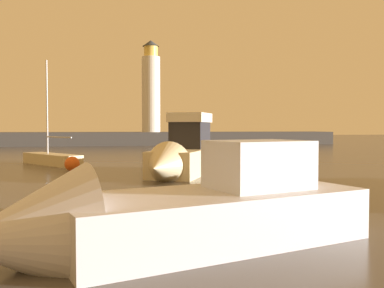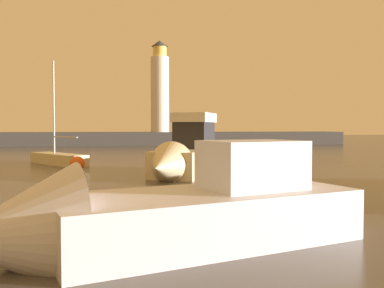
{
  "view_description": "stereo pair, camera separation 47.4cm",
  "coord_description": "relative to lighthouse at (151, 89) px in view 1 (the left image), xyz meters",
  "views": [
    {
      "loc": [
        -4.74,
        -1.79,
        2.8
      ],
      "look_at": [
        -1.46,
        15.17,
        2.12
      ],
      "focal_mm": 39.97,
      "sensor_mm": 36.0,
      "label": 1
    },
    {
      "loc": [
        -4.27,
        -1.87,
        2.8
      ],
      "look_at": [
        -1.46,
        15.17,
        2.12
      ],
      "focal_mm": 39.97,
      "sensor_mm": 36.0,
      "label": 2
    }
  ],
  "objects": [
    {
      "name": "motorboat_4",
      "position": [
        -5.55,
        -58.51,
        -8.14
      ],
      "size": [
        9.77,
        5.45,
        3.17
      ],
      "color": "silver",
      "rests_on": "ground_plane"
    },
    {
      "name": "motorboat_3",
      "position": [
        -2.49,
        -43.69,
        -7.72
      ],
      "size": [
        6.2,
        9.05,
        4.1
      ],
      "color": "beige",
      "rests_on": "ground_plane"
    },
    {
      "name": "ground_plane",
      "position": [
        -1.79,
        -33.11,
        -8.91
      ],
      "size": [
        220.0,
        220.0,
        0.0
      ],
      "primitive_type": "plane",
      "color": "#4C4742"
    },
    {
      "name": "mooring_buoy",
      "position": [
        -8.86,
        -40.08,
        -8.43
      ],
      "size": [
        0.95,
        0.95,
        0.95
      ],
      "primitive_type": "sphere",
      "color": "#EA5919",
      "rests_on": "ground_plane"
    },
    {
      "name": "sailboat_moored",
      "position": [
        -10.77,
        -34.83,
        -8.44
      ],
      "size": [
        4.88,
        6.04,
        7.83
      ],
      "color": "beige",
      "rests_on": "ground_plane"
    },
    {
      "name": "breakwater",
      "position": [
        -1.79,
        0.0,
        -7.89
      ],
      "size": [
        63.03,
        6.7,
        2.04
      ],
      "primitive_type": "cube",
      "color": "#423F3D",
      "rests_on": "ground_plane"
    },
    {
      "name": "lighthouse",
      "position": [
        0.0,
        0.0,
        0.0
      ],
      "size": [
        2.9,
        2.9,
        14.5
      ],
      "color": "silver",
      "rests_on": "breakwater"
    }
  ]
}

